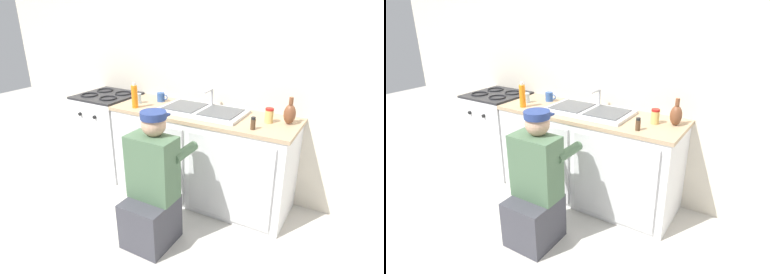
% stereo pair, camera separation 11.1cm
% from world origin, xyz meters
% --- Properties ---
extents(ground_plane, '(12.00, 12.00, 0.00)m').
position_xyz_m(ground_plane, '(0.00, 0.00, 0.00)').
color(ground_plane, beige).
extents(back_wall, '(6.00, 0.10, 2.50)m').
position_xyz_m(back_wall, '(0.00, 0.65, 1.25)').
color(back_wall, beige).
rests_on(back_wall, ground_plane).
extents(counter_cabinet, '(1.75, 0.62, 0.87)m').
position_xyz_m(counter_cabinet, '(0.00, 0.29, 0.43)').
color(counter_cabinet, white).
rests_on(counter_cabinet, ground_plane).
extents(countertop, '(1.79, 0.62, 0.03)m').
position_xyz_m(countertop, '(0.00, 0.30, 0.88)').
color(countertop, tan).
rests_on(countertop, counter_cabinet).
extents(sink_double_basin, '(0.80, 0.44, 0.19)m').
position_xyz_m(sink_double_basin, '(0.00, 0.30, 0.92)').
color(sink_double_basin, silver).
rests_on(sink_double_basin, countertop).
extents(stove_range, '(0.61, 0.62, 0.93)m').
position_xyz_m(stove_range, '(-1.21, 0.30, 0.46)').
color(stove_range, white).
rests_on(stove_range, ground_plane).
extents(plumber_person, '(0.42, 0.61, 1.10)m').
position_xyz_m(plumber_person, '(-0.02, -0.50, 0.46)').
color(plumber_person, '#3F3F47').
rests_on(plumber_person, ground_plane).
extents(soap_bottle_orange, '(0.06, 0.06, 0.25)m').
position_xyz_m(soap_bottle_orange, '(-0.65, 0.11, 1.01)').
color(soap_bottle_orange, orange).
rests_on(soap_bottle_orange, countertop).
extents(spice_bottle_pepper, '(0.04, 0.04, 0.10)m').
position_xyz_m(spice_bottle_pepper, '(0.57, 0.10, 0.95)').
color(spice_bottle_pepper, '#513823').
rests_on(spice_bottle_pepper, countertop).
extents(coffee_mug, '(0.13, 0.08, 0.09)m').
position_xyz_m(coffee_mug, '(-0.56, 0.42, 0.95)').
color(coffee_mug, '#335699').
rests_on(coffee_mug, countertop).
extents(condiment_jar, '(0.07, 0.07, 0.13)m').
position_xyz_m(condiment_jar, '(0.63, 0.33, 0.96)').
color(condiment_jar, '#DBB760').
rests_on(condiment_jar, countertop).
extents(water_glass, '(0.06, 0.06, 0.10)m').
position_xyz_m(water_glass, '(-0.72, 0.25, 0.95)').
color(water_glass, '#ADC6CC').
rests_on(water_glass, countertop).
extents(vase_decorative, '(0.10, 0.10, 0.23)m').
position_xyz_m(vase_decorative, '(0.78, 0.38, 0.99)').
color(vase_decorative, brown).
rests_on(vase_decorative, countertop).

